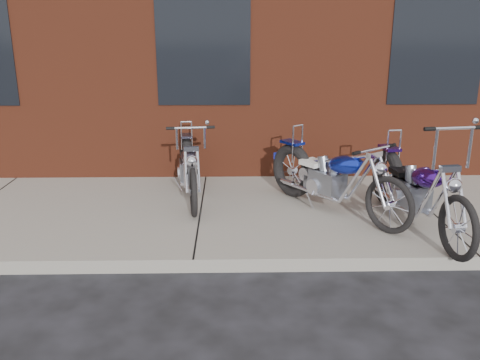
{
  "coord_description": "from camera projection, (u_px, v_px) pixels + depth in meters",
  "views": [
    {
      "loc": [
        0.39,
        -4.77,
        2.47
      ],
      "look_at": [
        0.5,
        0.8,
        0.76
      ],
      "focal_mm": 38.0,
      "sensor_mm": 36.0,
      "label": 1
    }
  ],
  "objects": [
    {
      "name": "ground",
      "position": [
        194.0,
        273.0,
        5.28
      ],
      "size": [
        120.0,
        120.0,
        0.0
      ],
      "primitive_type": "plane",
      "color": "black",
      "rests_on": "ground"
    },
    {
      "name": "sidewalk",
      "position": [
        201.0,
        215.0,
        6.69
      ],
      "size": [
        22.0,
        3.0,
        0.15
      ],
      "primitive_type": "cube",
      "color": "gray",
      "rests_on": "ground"
    },
    {
      "name": "chopper_purple",
      "position": [
        416.0,
        192.0,
        5.97
      ],
      "size": [
        0.61,
        2.39,
        1.34
      ],
      "rotation": [
        0.0,
        0.0,
        -1.44
      ],
      "color": "black",
      "rests_on": "sidewalk"
    },
    {
      "name": "chopper_blue",
      "position": [
        333.0,
        180.0,
        6.48
      ],
      "size": [
        1.46,
        1.99,
        1.03
      ],
      "rotation": [
        0.0,
        0.0,
        -0.95
      ],
      "color": "black",
      "rests_on": "sidewalk"
    },
    {
      "name": "chopper_third",
      "position": [
        190.0,
        169.0,
        7.1
      ],
      "size": [
        0.54,
        2.17,
        1.11
      ],
      "rotation": [
        0.0,
        0.0,
        -1.44
      ],
      "color": "black",
      "rests_on": "sidewalk"
    }
  ]
}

